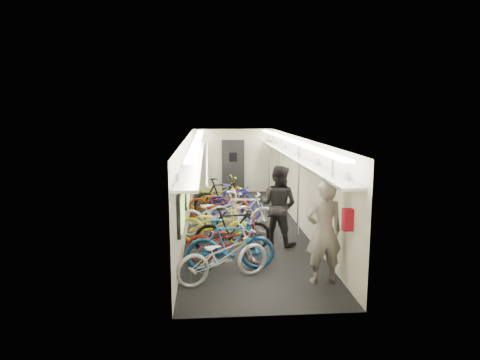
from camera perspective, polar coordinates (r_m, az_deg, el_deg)
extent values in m
plane|color=black|center=(11.54, 0.51, -6.31)|extent=(10.00, 10.00, 0.00)
plane|color=white|center=(11.14, 0.53, 5.66)|extent=(10.00, 10.00, 0.00)
plane|color=beige|center=(11.25, -7.11, -0.52)|extent=(0.00, 10.00, 10.00)
plane|color=beige|center=(11.50, 7.99, -0.33)|extent=(0.00, 10.00, 10.00)
plane|color=beige|center=(16.21, -0.95, 2.58)|extent=(3.00, 0.00, 3.00)
plane|color=beige|center=(6.44, 4.26, -8.03)|extent=(3.00, 0.00, 3.00)
cube|color=black|center=(8.11, -7.93, -4.06)|extent=(0.06, 1.10, 0.80)
cube|color=#7DB750|center=(8.11, -7.64, -4.06)|extent=(0.02, 0.96, 0.66)
cube|color=black|center=(10.26, -7.16, -1.21)|extent=(0.06, 1.10, 0.80)
cube|color=#7DB750|center=(10.26, -6.94, -1.20)|extent=(0.02, 0.96, 0.66)
cube|color=black|center=(12.43, -6.66, 0.66)|extent=(0.06, 1.10, 0.80)
cube|color=#7DB750|center=(12.43, -6.48, 0.66)|extent=(0.02, 0.96, 0.66)
cube|color=black|center=(14.60, -6.31, 1.96)|extent=(0.06, 1.10, 0.80)
cube|color=#7DB750|center=(14.60, -6.16, 1.97)|extent=(0.02, 0.96, 0.66)
cube|color=#FEEA0D|center=(9.17, -7.44, -2.16)|extent=(0.02, 0.22, 0.30)
cube|color=#FEEA0D|center=(11.33, -6.84, 0.06)|extent=(0.02, 0.22, 0.30)
cube|color=#FEEA0D|center=(13.51, -6.44, 1.57)|extent=(0.02, 0.22, 0.30)
cube|color=black|center=(16.18, -0.93, 1.85)|extent=(0.85, 0.08, 2.00)
cube|color=#999BA0|center=(11.14, -6.05, 3.14)|extent=(0.40, 9.70, 0.05)
cube|color=#999BA0|center=(11.35, 6.99, 3.24)|extent=(0.40, 9.70, 0.05)
cylinder|color=silver|center=(11.13, -4.36, 3.67)|extent=(0.04, 9.70, 0.04)
cylinder|color=silver|center=(11.28, 5.35, 3.74)|extent=(0.04, 9.70, 0.04)
cube|color=white|center=(11.10, -5.68, 5.30)|extent=(0.18, 9.60, 0.04)
cube|color=white|center=(11.30, 6.63, 5.35)|extent=(0.18, 9.60, 0.04)
cylinder|color=silver|center=(7.83, 12.07, -5.04)|extent=(0.05, 0.05, 2.38)
cylinder|color=silver|center=(10.48, 7.81, -1.27)|extent=(0.05, 0.05, 2.38)
cylinder|color=silver|center=(12.90, 5.51, 0.78)|extent=(0.05, 0.05, 2.38)
cylinder|color=silver|center=(15.35, 3.94, 2.17)|extent=(0.05, 0.05, 2.38)
imported|color=silver|center=(7.93, -2.26, -10.06)|extent=(1.94, 1.35, 0.97)
imported|color=navy|center=(8.41, -1.31, -8.61)|extent=(1.76, 0.55, 1.05)
imported|color=maroon|center=(8.74, -1.36, -8.25)|extent=(1.89, 0.91, 0.95)
imported|color=black|center=(9.47, -0.99, -6.61)|extent=(1.76, 0.70, 1.03)
imported|color=yellow|center=(10.04, -3.32, -5.98)|extent=(1.87, 1.19, 0.93)
imported|color=silver|center=(10.79, 0.30, -4.38)|extent=(1.91, 0.82, 1.11)
imported|color=silver|center=(10.80, -3.16, -4.47)|extent=(2.16, 1.21, 1.08)
imported|color=#1E1894|center=(12.32, -0.71, -2.90)|extent=(1.72, 1.09, 1.00)
imported|color=maroon|center=(12.25, -2.81, -3.10)|extent=(1.91, 1.03, 0.95)
imported|color=black|center=(12.87, -2.36, -2.11)|extent=(1.91, 1.25, 1.12)
imported|color=#BDCB13|center=(13.59, -3.03, -1.69)|extent=(2.06, 1.14, 1.03)
imported|color=gray|center=(7.89, 11.11, -6.80)|extent=(0.74, 0.53, 1.90)
imported|color=black|center=(9.97, 5.16, -3.35)|extent=(1.15, 1.10, 1.86)
cube|color=#A9101F|center=(7.51, 14.49, -5.14)|extent=(0.27, 0.16, 0.38)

